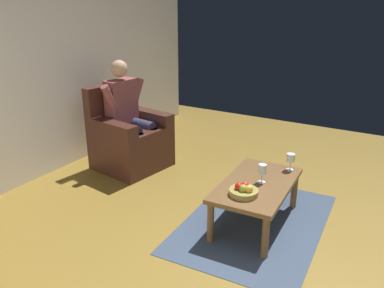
# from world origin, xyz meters

# --- Properties ---
(ground_plane) EXTENTS (7.32, 7.32, 0.00)m
(ground_plane) POSITION_xyz_m (0.00, 0.00, 0.00)
(ground_plane) COLOR brown
(wall_back) EXTENTS (6.16, 0.06, 2.77)m
(wall_back) POSITION_xyz_m (0.00, -3.08, 1.39)
(wall_back) COLOR white
(wall_back) RESTS_ON ground
(rug) EXTENTS (1.77, 1.26, 0.01)m
(rug) POSITION_xyz_m (-0.40, -0.53, 0.00)
(rug) COLOR #37455B
(rug) RESTS_ON ground
(armchair) EXTENTS (0.85, 0.83, 0.99)m
(armchair) POSITION_xyz_m (-0.86, -2.36, 0.34)
(armchair) COLOR #43231B
(armchair) RESTS_ON ground
(person_seated) EXTENTS (0.65, 0.58, 1.28)m
(person_seated) POSITION_xyz_m (-0.86, -2.35, 0.69)
(person_seated) COLOR brown
(person_seated) RESTS_ON ground
(coffee_table) EXTENTS (1.04, 0.63, 0.41)m
(coffee_table) POSITION_xyz_m (-0.40, -0.53, 0.35)
(coffee_table) COLOR brown
(coffee_table) RESTS_ON ground
(wine_glass_near) EXTENTS (0.07, 0.07, 0.17)m
(wine_glass_near) POSITION_xyz_m (-0.43, -0.50, 0.53)
(wine_glass_near) COLOR silver
(wine_glass_near) RESTS_ON coffee_table
(wine_glass_far) EXTENTS (0.08, 0.08, 0.16)m
(wine_glass_far) POSITION_xyz_m (-0.82, -0.37, 0.52)
(wine_glass_far) COLOR silver
(wine_glass_far) RESTS_ON coffee_table
(fruit_bowl) EXTENTS (0.24, 0.24, 0.11)m
(fruit_bowl) POSITION_xyz_m (-0.12, -0.54, 0.45)
(fruit_bowl) COLOR olive
(fruit_bowl) RESTS_ON coffee_table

